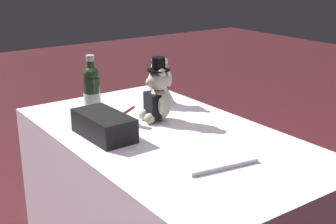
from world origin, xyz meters
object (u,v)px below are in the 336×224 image
guestbook (211,157)px  teddy_bear_groom (157,96)px  signing_pen (127,111)px  teddy_bear_bride (158,84)px  champagne_bottle (92,91)px  gift_case_black (104,125)px

guestbook → teddy_bear_groom: bearing=-1.5°
teddy_bear_groom → signing_pen: teddy_bear_groom is taller
teddy_bear_bride → champagne_bottle: champagne_bottle is taller
champagne_bottle → guestbook: (-0.70, -0.13, -0.12)m
champagne_bottle → gift_case_black: bearing=162.9°
teddy_bear_bride → gift_case_black: teddy_bear_bride is taller
teddy_bear_bride → guestbook: teddy_bear_bride is taller
gift_case_black → guestbook: size_ratio=1.08×
teddy_bear_groom → gift_case_black: size_ratio=0.97×
teddy_bear_bride → gift_case_black: size_ratio=0.80×
teddy_bear_bride → champagne_bottle: (0.01, 0.37, 0.02)m
champagne_bottle → teddy_bear_groom: bearing=-134.1°
champagne_bottle → gift_case_black: (-0.26, 0.08, -0.08)m
teddy_bear_groom → champagne_bottle: champagne_bottle is taller
champagne_bottle → guestbook: size_ratio=1.06×
teddy_bear_groom → signing_pen: bearing=14.7°
signing_pen → gift_case_black: bearing=132.7°
gift_case_black → champagne_bottle: bearing=-17.1°
guestbook → teddy_bear_bride: bearing=-10.1°
guestbook → champagne_bottle: bearing=19.6°
gift_case_black → signing_pen: bearing=-47.3°
teddy_bear_groom → teddy_bear_bride: bearing=-35.7°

